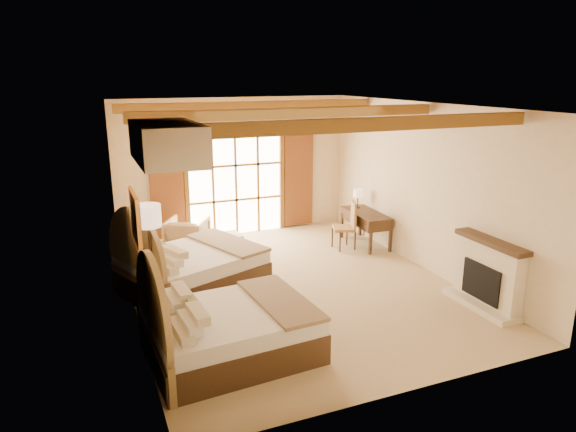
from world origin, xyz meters
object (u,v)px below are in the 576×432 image
nightstand (159,303)px  bed_far (184,266)px  bed_near (220,328)px  armchair (187,236)px  desk (365,227)px

nightstand → bed_far: bearing=52.6°
bed_near → nightstand: (-0.61, 1.34, -0.11)m
bed_far → nightstand: size_ratio=4.36×
nightstand → armchair: size_ratio=0.78×
bed_near → desk: bed_near is taller
bed_near → armchair: bearing=79.8°
armchair → nightstand: bearing=100.9°
bed_far → nightstand: bearing=-140.6°
bed_near → bed_far: bearing=85.9°
bed_near → armchair: size_ratio=2.73×
desk → nightstand: bearing=-153.7°
bed_far → armchair: 2.00m
armchair → bed_far: bearing=106.8°
bed_near → desk: size_ratio=1.61×
nightstand → desk: 5.29m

